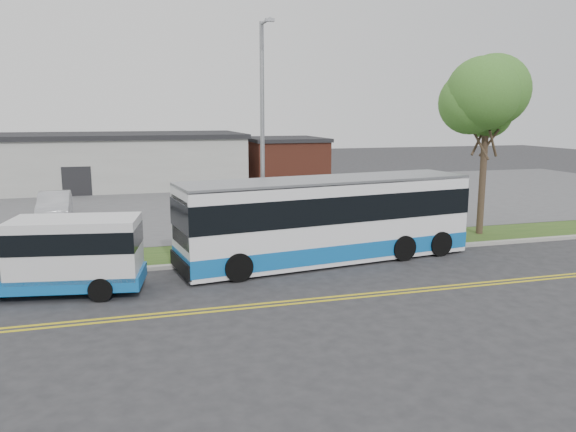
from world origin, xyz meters
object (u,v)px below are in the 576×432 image
object	(u,v)px
tree_east	(487,107)
streetlight_near	(263,130)
shuttle_bus	(56,254)
transit_bus	(327,219)
parked_car_a	(55,206)

from	to	relation	value
tree_east	streetlight_near	distance (m)	11.05
streetlight_near	shuttle_bus	xyz separation A→B (m)	(-7.95, -3.69, -3.88)
transit_bus	parked_car_a	distance (m)	16.73
tree_east	parked_car_a	bearing A→B (deg)	154.83
parked_car_a	transit_bus	bearing A→B (deg)	-48.32
tree_east	shuttle_bus	bearing A→B (deg)	-168.19
streetlight_near	parked_car_a	size ratio (longest dim) A/B	2.01
streetlight_near	shuttle_bus	bearing A→B (deg)	-155.10
shuttle_bus	parked_car_a	world-z (taller)	shuttle_bus
streetlight_near	parked_car_a	distance (m)	14.38
tree_east	transit_bus	size ratio (longest dim) A/B	0.67
tree_east	transit_bus	bearing A→B (deg)	-164.87
shuttle_bus	streetlight_near	bearing A→B (deg)	34.13
shuttle_bus	parked_car_a	distance (m)	13.68
streetlight_near	shuttle_bus	size ratio (longest dim) A/B	1.38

